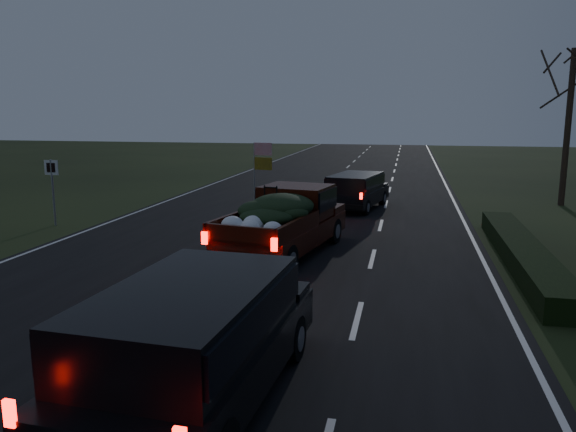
% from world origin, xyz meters
% --- Properties ---
extents(ground, '(120.00, 120.00, 0.00)m').
position_xyz_m(ground, '(0.00, 0.00, 0.00)').
color(ground, black).
rests_on(ground, ground).
extents(road_asphalt, '(14.00, 120.00, 0.02)m').
position_xyz_m(road_asphalt, '(0.00, 0.00, 0.01)').
color(road_asphalt, black).
rests_on(road_asphalt, ground).
extents(hedge_row, '(1.00, 10.00, 0.60)m').
position_xyz_m(hedge_row, '(7.80, 3.00, 0.30)').
color(hedge_row, black).
rests_on(hedge_row, ground).
extents(route_sign, '(0.55, 0.08, 2.50)m').
position_xyz_m(route_sign, '(-8.50, 5.00, 1.66)').
color(route_sign, gray).
rests_on(route_sign, ground).
extents(bare_tree_far, '(3.60, 3.60, 7.00)m').
position_xyz_m(bare_tree_far, '(11.50, 14.00, 5.23)').
color(bare_tree_far, black).
rests_on(bare_tree_far, ground).
extents(pickup_truck, '(3.14, 5.98, 2.99)m').
position_xyz_m(pickup_truck, '(0.94, 2.57, 1.12)').
color(pickup_truck, '#3B1108').
rests_on(pickup_truck, ground).
extents(lead_suv, '(2.67, 4.68, 1.27)m').
position_xyz_m(lead_suv, '(2.33, 10.98, 0.96)').
color(lead_suv, black).
rests_on(lead_suv, ground).
extents(rear_suv, '(2.55, 5.42, 1.52)m').
position_xyz_m(rear_suv, '(1.59, -6.42, 1.15)').
color(rear_suv, black).
rests_on(rear_suv, ground).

